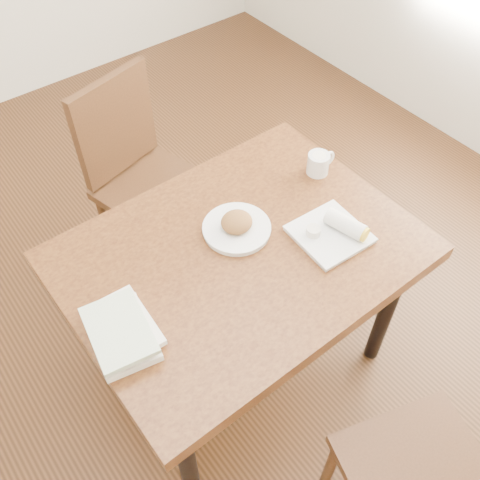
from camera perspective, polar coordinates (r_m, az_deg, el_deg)
ground at (r=2.41m, az=0.00°, el=-12.62°), size 4.00×5.00×0.01m
table at (r=1.84m, az=0.00°, el=-2.71°), size 1.15×0.86×0.75m
chair_far at (r=2.40m, az=-10.69°, el=7.47°), size 0.51×0.51×0.95m
plate_scone at (r=1.82m, az=-0.36°, el=1.48°), size 0.24×0.24×0.07m
coffee_mug at (r=2.04m, az=8.42°, el=8.14°), size 0.12×0.08×0.08m
plate_burrito at (r=1.83m, az=10.07°, el=0.94°), size 0.24×0.24×0.08m
book_stack at (r=1.60m, az=-12.52°, el=-9.48°), size 0.21×0.27×0.06m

